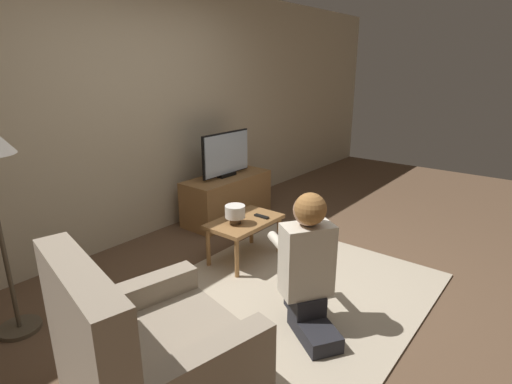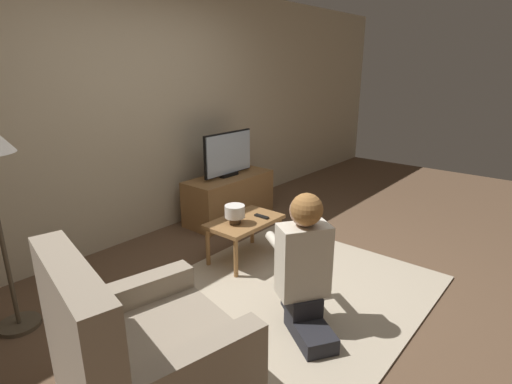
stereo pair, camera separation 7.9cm
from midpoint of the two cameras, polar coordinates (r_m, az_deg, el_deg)
ground_plane at (r=3.32m, az=4.15°, el=-14.41°), size 10.00×10.00×0.00m
wall_back at (r=4.23m, az=-17.89°, el=10.57°), size 10.00×0.06×2.60m
rug at (r=3.32m, az=4.15°, el=-14.29°), size 2.27×1.90×0.02m
tv_stand at (r=4.75m, az=-4.59°, el=-0.79°), size 1.11×0.46×0.52m
tv at (r=4.61m, az=-4.78°, el=5.41°), size 0.74×0.08×0.52m
coffee_table at (r=3.70m, az=-2.25°, el=-4.77°), size 0.70×0.42×0.41m
armchair at (r=2.34m, az=-15.72°, el=-22.21°), size 1.02×1.04×0.93m
person_kneeling at (r=2.72m, az=6.54°, el=-9.76°), size 0.63×0.77×0.98m
table_lamp at (r=3.56m, az=-3.64°, el=-2.98°), size 0.18×0.18×0.17m
remote at (r=3.73m, az=0.19°, el=-3.51°), size 0.04×0.15×0.02m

